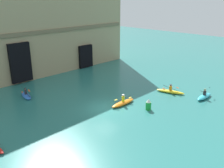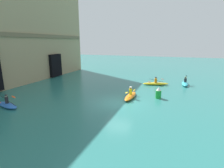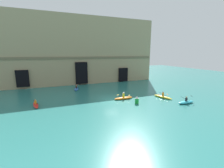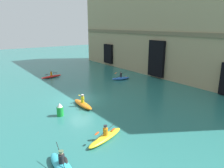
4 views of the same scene
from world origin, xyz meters
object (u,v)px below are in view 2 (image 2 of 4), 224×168
Objects in this scene: kayak_orange at (130,96)px; marker_buoy at (158,93)px; kayak_yellow at (156,83)px; kayak_blue at (7,105)px; kayak_cyan at (185,83)px.

marker_buoy is (0.97, -2.80, 0.32)m from kayak_orange.
kayak_yellow is at bearing 9.32° from marker_buoy.
kayak_yellow is 1.23× the size of kayak_blue.
kayak_cyan is (1.33, -3.85, 0.03)m from kayak_yellow.
kayak_orange is 1.16× the size of kayak_blue.
kayak_blue is at bearing -45.99° from kayak_cyan.
kayak_yellow is at bearing 61.78° from kayak_blue.
kayak_orange reaches higher than kayak_blue.
kayak_orange is 9.98m from kayak_cyan.
kayak_orange is at bearing -123.50° from kayak_yellow.
kayak_orange is 1.13× the size of kayak_cyan.
kayak_orange is at bearing 109.04° from marker_buoy.
kayak_orange reaches higher than kayak_yellow.
kayak_blue is at bearing -55.45° from kayak_orange.
kayak_cyan reaches higher than marker_buoy.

